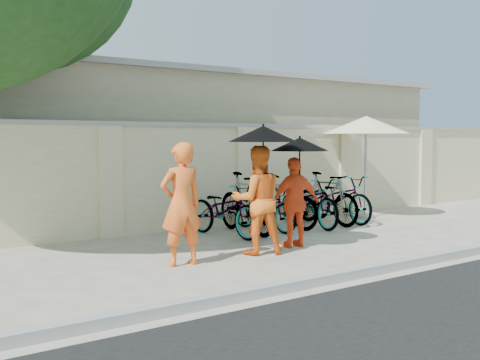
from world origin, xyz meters
TOP-DOWN VIEW (x-y plane):
  - ground at (0.00, 0.00)m, footprint 80.00×80.00m
  - kerb at (0.00, -1.70)m, footprint 40.00×0.16m
  - compound_wall at (1.00, 3.20)m, footprint 20.00×0.30m
  - building_behind at (2.00, 7.00)m, footprint 14.00×6.00m
  - monk_left at (-1.18, 0.28)m, footprint 0.65×0.45m
  - monk_center at (0.18, 0.30)m, footprint 0.98×0.88m
  - parasol_center at (0.23, 0.22)m, footprint 1.07×1.07m
  - monk_right at (1.04, 0.40)m, footprint 0.91×0.50m
  - parasol_right at (1.06, 0.32)m, footprint 0.94×0.94m
  - patio_umbrella at (4.63, 2.11)m, footprint 2.45×2.45m
  - bike_0 at (0.72, 1.95)m, footprint 0.88×1.93m
  - bike_1 at (1.23, 1.98)m, footprint 0.72×1.95m
  - bike_2 at (1.74, 2.07)m, footprint 0.76×1.75m
  - bike_3 at (2.25, 2.08)m, footprint 0.68×1.78m
  - bike_4 at (2.76, 1.91)m, footprint 0.88×1.96m
  - bike_5 at (3.27, 1.95)m, footprint 0.51×1.80m
  - bike_6 at (3.78, 2.05)m, footprint 0.79×1.96m

SIDE VIEW (x-z plane):
  - ground at x=0.00m, z-range 0.00..0.00m
  - kerb at x=0.00m, z-range 0.00..0.12m
  - bike_2 at x=1.74m, z-range 0.00..0.89m
  - bike_0 at x=0.72m, z-range 0.00..0.98m
  - bike_4 at x=2.76m, z-range 0.00..1.00m
  - bike_6 at x=3.78m, z-range 0.00..1.01m
  - bike_3 at x=2.25m, z-range 0.00..1.05m
  - bike_5 at x=3.27m, z-range 0.00..1.08m
  - bike_1 at x=1.23m, z-range 0.00..1.14m
  - monk_right at x=1.04m, z-range 0.00..1.47m
  - monk_center at x=0.18m, z-range 0.00..1.67m
  - monk_left at x=-1.18m, z-range 0.00..1.73m
  - compound_wall at x=1.00m, z-range 0.00..2.00m
  - building_behind at x=2.00m, z-range 0.00..3.20m
  - parasol_right at x=1.06m, z-range 1.20..2.16m
  - parasol_center at x=0.23m, z-range 1.33..2.35m
  - patio_umbrella at x=4.63m, z-range 0.91..3.17m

